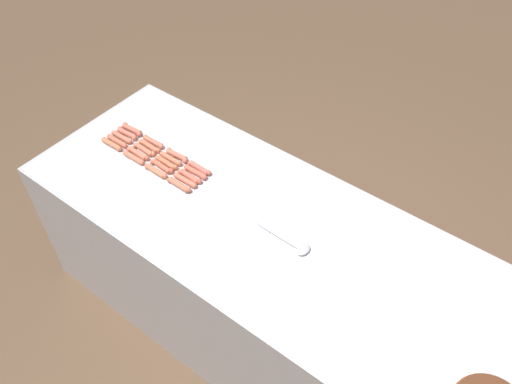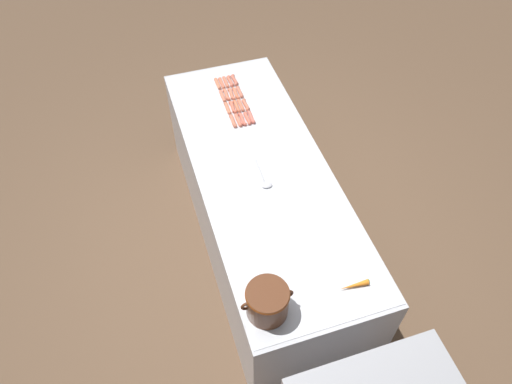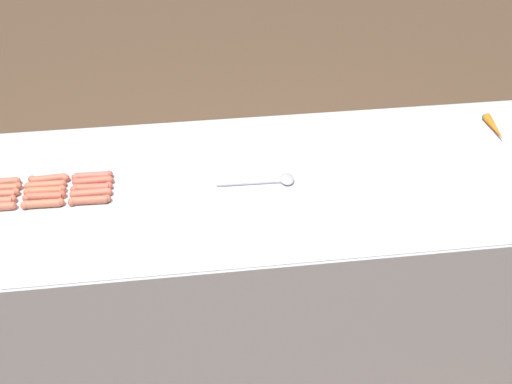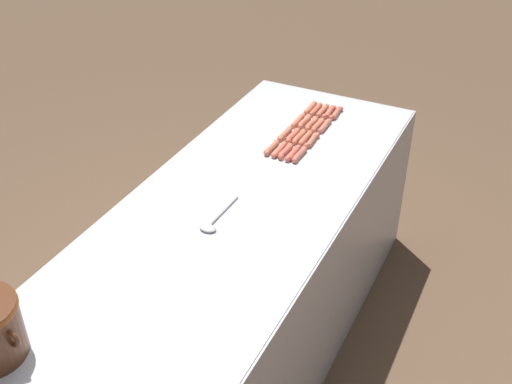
# 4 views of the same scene
# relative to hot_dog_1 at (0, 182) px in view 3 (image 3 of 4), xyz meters

# --- Properties ---
(ground_plane) EXTENTS (20.00, 20.00, 0.00)m
(ground_plane) POSITION_rel_hot_dog_1_xyz_m (0.08, 0.81, -0.85)
(ground_plane) COLOR brown
(griddle_counter) EXTENTS (0.88, 2.41, 0.84)m
(griddle_counter) POSITION_rel_hot_dog_1_xyz_m (0.08, 0.81, -0.43)
(griddle_counter) COLOR #BCBCC1
(griddle_counter) RESTS_ON ground_plane
(hot_dog_1) EXTENTS (0.03, 0.14, 0.03)m
(hot_dog_1) POSITION_rel_hot_dog_1_xyz_m (0.00, 0.00, 0.00)
(hot_dog_1) COLOR #CA6D55
(hot_dog_1) RESTS_ON griddle_counter
(hot_dog_2) EXTENTS (0.03, 0.14, 0.03)m
(hot_dog_2) POSITION_rel_hot_dog_1_xyz_m (0.00, 0.16, 0.00)
(hot_dog_2) COLOR #CF6C52
(hot_dog_2) RESTS_ON griddle_counter
(hot_dog_3) EXTENTS (0.03, 0.14, 0.03)m
(hot_dog_3) POSITION_rel_hot_dog_1_xyz_m (0.00, 0.31, 0.00)
(hot_dog_3) COLOR #D06756
(hot_dog_3) RESTS_ON griddle_counter
(hot_dog_5) EXTENTS (0.03, 0.14, 0.03)m
(hot_dog_5) POSITION_rel_hot_dog_1_xyz_m (0.03, 0.01, 0.00)
(hot_dog_5) COLOR #D76E4F
(hot_dog_5) RESTS_ON griddle_counter
(hot_dog_6) EXTENTS (0.03, 0.14, 0.03)m
(hot_dog_6) POSITION_rel_hot_dog_1_xyz_m (0.04, 0.16, 0.00)
(hot_dog_6) COLOR #CE6C4F
(hot_dog_6) RESTS_ON griddle_counter
(hot_dog_7) EXTENTS (0.03, 0.14, 0.03)m
(hot_dog_7) POSITION_rel_hot_dog_1_xyz_m (0.03, 0.31, 0.00)
(hot_dog_7) COLOR #D4644E
(hot_dog_7) RESTS_ON griddle_counter
(hot_dog_10) EXTENTS (0.03, 0.14, 0.03)m
(hot_dog_10) POSITION_rel_hot_dog_1_xyz_m (0.07, 0.16, 0.00)
(hot_dog_10) COLOR #D16E4C
(hot_dog_10) RESTS_ON griddle_counter
(hot_dog_11) EXTENTS (0.03, 0.14, 0.03)m
(hot_dog_11) POSITION_rel_hot_dog_1_xyz_m (0.07, 0.31, 0.00)
(hot_dog_11) COLOR #D66450
(hot_dog_11) RESTS_ON griddle_counter
(hot_dog_14) EXTENTS (0.03, 0.14, 0.03)m
(hot_dog_14) POSITION_rel_hot_dog_1_xyz_m (0.10, 0.16, 0.00)
(hot_dog_14) COLOR #D2654D
(hot_dog_14) RESTS_ON griddle_counter
(hot_dog_15) EXTENTS (0.03, 0.14, 0.03)m
(hot_dog_15) POSITION_rel_hot_dog_1_xyz_m (0.10, 0.31, 0.00)
(hot_dog_15) COLOR #D66E54
(hot_dog_15) RESTS_ON griddle_counter
(hot_dog_18) EXTENTS (0.03, 0.14, 0.03)m
(hot_dog_18) POSITION_rel_hot_dog_1_xyz_m (0.14, 0.16, 0.00)
(hot_dog_18) COLOR #D27252
(hot_dog_18) RESTS_ON griddle_counter
(hot_dog_19) EXTENTS (0.03, 0.14, 0.03)m
(hot_dog_19) POSITION_rel_hot_dog_1_xyz_m (0.14, 0.31, 0.00)
(hot_dog_19) COLOR #CB6D51
(hot_dog_19) RESTS_ON griddle_counter
(serving_spoon) EXTENTS (0.07, 0.27, 0.02)m
(serving_spoon) POSITION_rel_hot_dog_1_xyz_m (0.10, 0.93, -0.01)
(serving_spoon) COLOR #B7B7BC
(serving_spoon) RESTS_ON griddle_counter
(carrot) EXTENTS (0.18, 0.04, 0.03)m
(carrot) POSITION_rel_hot_dog_1_xyz_m (-0.13, 1.81, 0.00)
(carrot) COLOR orange
(carrot) RESTS_ON griddle_counter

